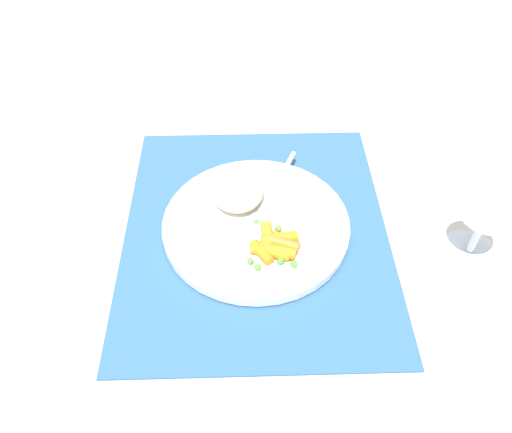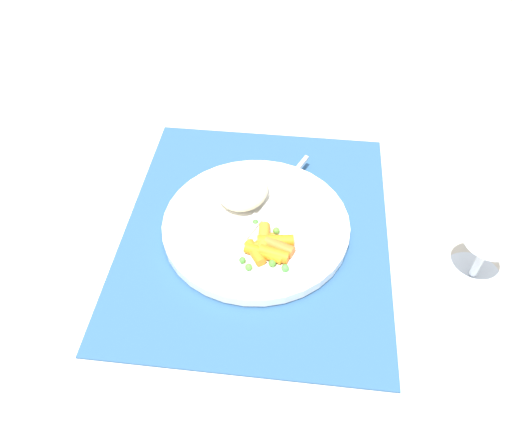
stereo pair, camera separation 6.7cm
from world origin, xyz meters
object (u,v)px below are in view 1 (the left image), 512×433
object	(u,v)px
plate	(256,225)
rice_mound	(237,190)
wine_glass	(493,202)
fork	(266,202)
carrot_portion	(274,245)

from	to	relation	value
plate	rice_mound	world-z (taller)	rice_mound
rice_mound	wine_glass	distance (m)	0.33
plate	fork	world-z (taller)	fork
carrot_portion	wine_glass	distance (m)	0.28
rice_mound	carrot_portion	distance (m)	0.10
rice_mound	plate	bearing A→B (deg)	30.20
plate	fork	size ratio (longest dim) A/B	1.45
carrot_portion	fork	distance (m)	0.09
plate	rice_mound	bearing A→B (deg)	-149.80
plate	carrot_portion	world-z (taller)	carrot_portion
carrot_portion	fork	xyz separation A→B (m)	(-0.08, -0.01, -0.00)
plate	rice_mound	size ratio (longest dim) A/B	3.10
fork	wine_glass	world-z (taller)	wine_glass
plate	fork	bearing A→B (deg)	155.63
carrot_portion	wine_glass	xyz separation A→B (m)	(-0.00, 0.27, 0.07)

